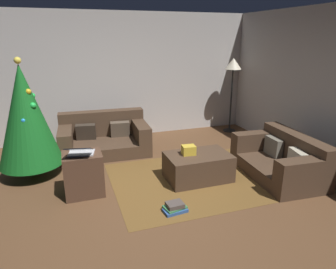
% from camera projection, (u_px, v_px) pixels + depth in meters
% --- Properties ---
extents(ground_plane, '(6.40, 6.40, 0.00)m').
position_uv_depth(ground_plane, '(150.00, 208.00, 3.93)').
color(ground_plane, brown).
extents(rear_partition, '(6.40, 0.12, 2.60)m').
position_uv_depth(rear_partition, '(108.00, 77.00, 6.35)').
color(rear_partition, '#BCB7B2').
rests_on(rear_partition, ground_plane).
extents(couch_left, '(1.65, 1.06, 0.73)m').
position_uv_depth(couch_left, '(104.00, 137.00, 5.79)').
color(couch_left, '#473323').
rests_on(couch_left, ground_plane).
extents(couch_right, '(0.97, 1.56, 0.66)m').
position_uv_depth(couch_right, '(282.00, 159.00, 4.78)').
color(couch_right, '#473323').
rests_on(couch_right, ground_plane).
extents(ottoman, '(0.97, 0.62, 0.41)m').
position_uv_depth(ottoman, '(198.00, 167.00, 4.66)').
color(ottoman, '#473323').
rests_on(ottoman, ground_plane).
extents(gift_box, '(0.21, 0.18, 0.14)m').
position_uv_depth(gift_box, '(189.00, 150.00, 4.58)').
color(gift_box, gold).
rests_on(gift_box, ottoman).
extents(tv_remote, '(0.09, 0.17, 0.02)m').
position_uv_depth(tv_remote, '(192.00, 152.00, 4.66)').
color(tv_remote, black).
rests_on(tv_remote, ottoman).
extents(christmas_tree, '(0.95, 0.95, 1.84)m').
position_uv_depth(christmas_tree, '(26.00, 116.00, 4.55)').
color(christmas_tree, brown).
rests_on(christmas_tree, ground_plane).
extents(side_table, '(0.52, 0.44, 0.60)m').
position_uv_depth(side_table, '(83.00, 174.00, 4.20)').
color(side_table, '#4C3323').
rests_on(side_table, ground_plane).
extents(laptop, '(0.41, 0.45, 0.18)m').
position_uv_depth(laptop, '(81.00, 152.00, 4.03)').
color(laptop, silver).
rests_on(laptop, side_table).
extents(book_stack, '(0.31, 0.25, 0.12)m').
position_uv_depth(book_stack, '(175.00, 208.00, 3.83)').
color(book_stack, '#2D5193').
rests_on(book_stack, ground_plane).
extents(corner_lamp, '(0.36, 0.36, 1.66)m').
position_uv_depth(corner_lamp, '(233.00, 69.00, 6.67)').
color(corner_lamp, black).
rests_on(corner_lamp, ground_plane).
extents(area_rug, '(2.60, 2.00, 0.01)m').
position_uv_depth(area_rug, '(198.00, 179.00, 4.72)').
color(area_rug, brown).
rests_on(area_rug, ground_plane).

